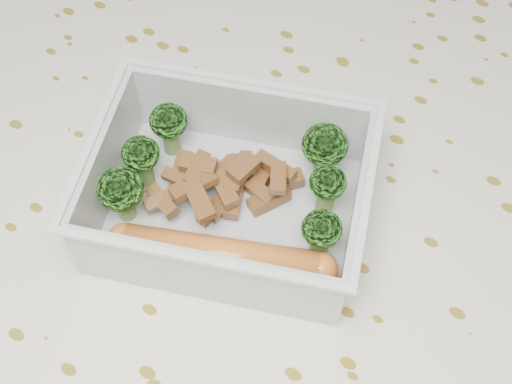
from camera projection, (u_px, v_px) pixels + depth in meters
The scene contains 6 objects.
dining_table at pixel (251, 263), 0.51m from camera, with size 1.40×0.90×0.75m.
tablecloth at pixel (251, 228), 0.47m from camera, with size 1.46×0.96×0.19m.
lunch_container at pixel (229, 198), 0.41m from camera, with size 0.19×0.17×0.06m.
broccoli_florets at pixel (231, 170), 0.41m from camera, with size 0.14×0.12×0.04m.
meat_pile at pixel (225, 183), 0.42m from camera, with size 0.08×0.08×0.03m.
sausage at pixel (221, 255), 0.40m from camera, with size 0.12×0.06×0.02m.
Camera 1 is at (0.13, -0.20, 1.13)m, focal length 50.00 mm.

